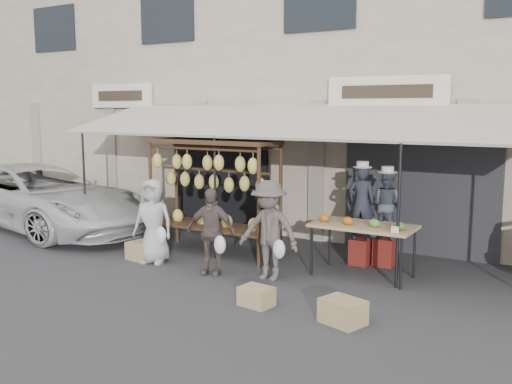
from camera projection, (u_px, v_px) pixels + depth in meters
ground_plane at (225, 282)px, 9.38m from camera, size 90.00×90.00×0.00m
shophouse at (369, 76)px, 14.35m from camera, size 24.00×6.15×7.30m
awning at (291, 122)px, 10.93m from camera, size 10.00×2.35×2.92m
banana_rack at (212, 175)px, 10.91m from camera, size 2.60×0.90×2.24m
produce_table at (363, 227)px, 9.53m from camera, size 1.70×0.90×1.04m
vendor_left at (362, 202)px, 10.27m from camera, size 0.53×0.39×1.34m
vendor_right at (386, 205)px, 10.20m from camera, size 0.67×0.57×1.23m
customer_left at (153, 221)px, 10.46m from camera, size 0.85×0.65×1.56m
customer_mid at (211, 231)px, 9.73m from camera, size 0.94×0.57×1.49m
customer_right at (269, 230)px, 9.42m from camera, size 1.09×0.65×1.66m
stool_left at (360, 252)px, 10.40m from camera, size 0.36×0.36×0.48m
stool_right at (385, 252)px, 10.32m from camera, size 0.40×0.40×0.50m
crate_near_a at (256, 296)px, 8.22m from camera, size 0.50×0.41×0.28m
crate_near_b at (343, 311)px, 7.54m from camera, size 0.64×0.56×0.33m
crate_far at (143, 251)px, 10.73m from camera, size 0.62×0.51×0.33m
van at (36, 181)px, 13.85m from camera, size 5.55×3.29×2.17m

